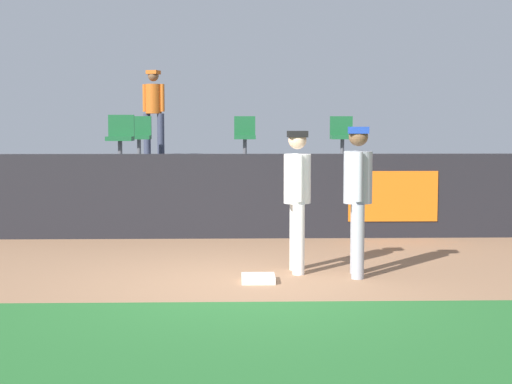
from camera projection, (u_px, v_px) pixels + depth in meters
name	position (u px, v px, depth m)	size (l,w,h in m)	color
ground_plane	(243.00, 285.00, 8.92)	(60.00, 60.00, 0.00)	#936B4C
grass_foreground_strip	(245.00, 338.00, 6.66)	(18.00, 2.80, 0.01)	#26662B
first_base	(258.00, 279.00, 9.12)	(0.40, 0.40, 0.08)	white
player_fielder_home	(297.00, 191.00, 9.66)	(0.36, 0.57, 1.81)	white
player_runner_visitor	(358.00, 190.00, 9.38)	(0.39, 0.52, 1.86)	#9EA3AD
field_wall	(241.00, 196.00, 12.71)	(18.00, 0.26, 1.41)	black
bleacher_platform	(240.00, 188.00, 15.28)	(18.00, 4.80, 1.24)	#59595E
seat_back_left	(139.00, 134.00, 15.79)	(0.48, 0.44, 0.84)	#4C4C51
seat_back_center	(245.00, 134.00, 15.85)	(0.44, 0.44, 0.84)	#4C4C51
seat_back_right	(342.00, 134.00, 15.91)	(0.48, 0.44, 0.84)	#4C4C51
seat_front_left	(120.00, 135.00, 14.00)	(0.48, 0.44, 0.84)	#4C4C51
spectator_hooded	(154.00, 106.00, 16.63)	(0.49, 0.45, 1.85)	#33384C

